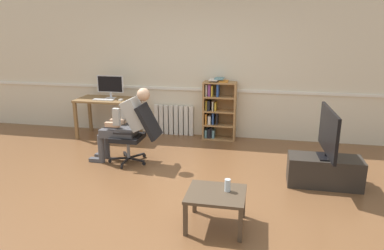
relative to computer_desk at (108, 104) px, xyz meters
name	(u,v)px	position (x,y,z in m)	size (l,w,h in m)	color
ground_plane	(168,193)	(1.77, -2.15, -0.64)	(18.00, 18.00, 0.00)	brown
back_wall	(203,67)	(1.77, 0.50, 0.70)	(12.00, 0.13, 2.70)	beige
computer_desk	(108,104)	(0.00, 0.00, 0.00)	(1.17, 0.65, 0.76)	olive
imac_monitor	(110,85)	(0.04, 0.08, 0.37)	(0.53, 0.14, 0.44)	silver
keyboard	(104,100)	(-0.02, -0.14, 0.12)	(0.40, 0.12, 0.02)	white
computer_mouse	(121,100)	(0.32, -0.12, 0.13)	(0.06, 0.10, 0.03)	white
bookshelf	(217,110)	(2.08, 0.29, -0.08)	(0.62, 0.29, 1.18)	#AD7F4C
radiator	(174,120)	(1.20, 0.39, -0.35)	(0.79, 0.08, 0.59)	white
office_chair	(137,131)	(1.02, -1.21, -0.12)	(0.83, 0.61, 0.96)	black
person_seated	(126,123)	(0.84, -1.21, 0.01)	(1.02, 0.40, 1.21)	#4C4C51
tv_stand	(324,171)	(3.80, -1.49, -0.44)	(0.97, 0.42, 0.41)	#2D2823
tv_screen	(329,133)	(3.80, -1.49, 0.11)	(0.21, 1.02, 0.66)	black
coffee_table	(216,197)	(2.49, -2.81, -0.30)	(0.63, 0.56, 0.40)	#4C3D2D
drinking_glass	(228,185)	(2.60, -2.75, -0.18)	(0.07, 0.07, 0.14)	silver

